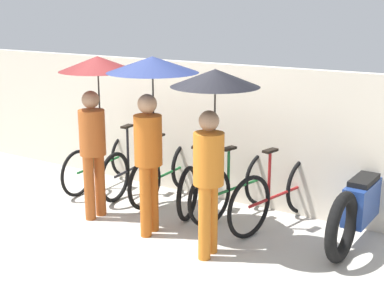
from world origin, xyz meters
TOP-DOWN VIEW (x-y plane):
  - ground_plane at (0.00, 0.00)m, footprint 30.00×30.00m
  - back_wall at (0.00, 2.15)m, footprint 11.76×0.12m
  - parked_bicycle_0 at (-1.39, 1.71)m, footprint 0.44×1.76m
  - parked_bicycle_1 at (-0.84, 1.78)m, footprint 0.44×1.73m
  - parked_bicycle_2 at (-0.28, 1.74)m, footprint 0.44×1.67m
  - parked_bicycle_3 at (0.28, 1.77)m, footprint 0.55×1.74m
  - parked_bicycle_4 at (0.84, 1.72)m, footprint 0.56×1.73m
  - parked_bicycle_5 at (1.40, 1.70)m, footprint 0.58×1.80m
  - pedestrian_leading at (-0.63, 0.78)m, footprint 0.94×0.94m
  - pedestrian_center at (0.22, 0.75)m, footprint 1.04×1.04m
  - pedestrian_trailing at (1.09, 0.60)m, footprint 0.92×0.92m
  - motorcycle at (2.37, 1.80)m, footprint 0.58×2.08m

SIDE VIEW (x-z plane):
  - ground_plane at x=0.00m, z-range 0.00..0.00m
  - parked_bicycle_0 at x=-1.39m, z-range -0.17..0.88m
  - parked_bicycle_3 at x=0.28m, z-range -0.17..0.89m
  - parked_bicycle_2 at x=-0.28m, z-range -0.14..0.87m
  - parked_bicycle_1 at x=-0.84m, z-range -0.19..0.92m
  - parked_bicycle_4 at x=0.84m, z-range -0.17..0.94m
  - parked_bicycle_5 at x=1.40m, z-range -0.15..0.93m
  - motorcycle at x=2.37m, z-range -0.06..0.89m
  - back_wall at x=0.00m, z-range 0.00..1.85m
  - pedestrian_trailing at x=1.09m, z-range 0.53..2.51m
  - pedestrian_leading at x=-0.63m, z-range 0.55..2.56m
  - pedestrian_center at x=0.22m, z-range 0.60..2.65m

